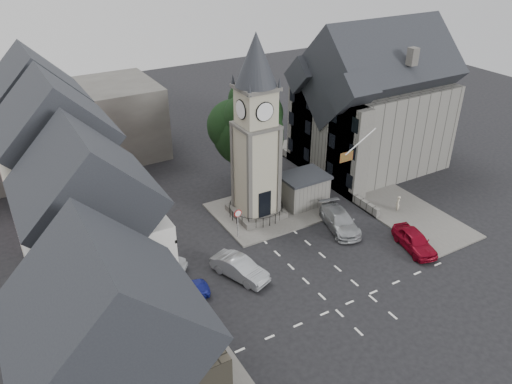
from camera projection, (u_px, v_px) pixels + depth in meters
ground at (307, 261)px, 39.32m from camera, size 120.00×120.00×0.00m
pavement_west at (129, 269)px, 38.34m from camera, size 6.00×30.00×0.14m
pavement_east at (358, 183)px, 50.61m from camera, size 6.00×26.00×0.14m
central_island at (270, 210)px, 46.00m from camera, size 10.00×8.00×0.16m
road_markings at (352, 302)px, 35.15m from camera, size 20.00×8.00×0.01m
clock_tower at (256, 132)px, 41.44m from camera, size 4.86×4.86×16.25m
stone_shelter at (303, 190)px, 46.36m from camera, size 4.30×3.30×3.08m
town_tree at (248, 122)px, 46.67m from camera, size 7.20×7.20×10.80m
warning_sign_post at (238, 218)px, 41.05m from camera, size 0.70×0.19×2.85m
terrace_pink at (47, 153)px, 41.44m from camera, size 8.10×7.60×12.80m
terrace_cream at (67, 193)px, 35.39m from camera, size 8.10×7.60×12.80m
terrace_tudor at (98, 256)px, 29.52m from camera, size 8.10×7.60×12.00m
building_sw_stone at (119, 384)px, 22.45m from camera, size 8.60×7.60×10.40m
backdrop_west at (65, 128)px, 53.31m from camera, size 20.00×10.00×8.00m
east_building at (372, 110)px, 51.46m from camera, size 14.40×11.40×12.60m
east_boundary_wall at (324, 179)px, 50.71m from camera, size 0.40×16.00×0.90m
flagpole at (361, 142)px, 42.47m from camera, size 3.68×0.10×2.74m
car_west_blue at (178, 292)px, 34.91m from camera, size 4.65×2.25×1.53m
car_west_silver at (156, 263)px, 37.80m from camera, size 4.56×3.99×1.49m
car_west_grey at (132, 246)px, 40.02m from camera, size 4.93×2.93×1.29m
car_island_silver at (240, 268)px, 37.24m from camera, size 3.25×5.00×1.56m
car_island_east at (340, 221)px, 43.08m from camera, size 3.51×5.78×1.57m
car_east_red at (415, 241)px, 40.40m from camera, size 2.88×4.96×1.59m
pedestrian at (398, 204)px, 45.50m from camera, size 0.69×0.68×1.60m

